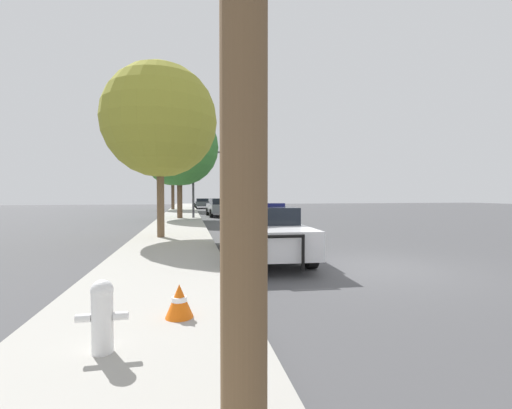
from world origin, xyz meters
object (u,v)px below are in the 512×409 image
traffic_cone (179,301)px  fire_hydrant (102,314)px  tree_sidewalk_far (173,159)px  car_background_midblock (220,207)px  tree_sidewalk_mid (179,147)px  tree_sidewalk_near (160,120)px  traffic_light (216,169)px  police_car (263,230)px  car_background_distant (202,203)px  box_truck (242,196)px

traffic_cone → fire_hydrant: bearing=-130.3°
fire_hydrant → tree_sidewalk_far: tree_sidewalk_far is taller
car_background_midblock → tree_sidewalk_mid: bearing=-136.3°
tree_sidewalk_far → tree_sidewalk_near: size_ratio=1.25×
traffic_light → tree_sidewalk_near: (-3.07, -11.08, 1.07)m
tree_sidewalk_near → fire_hydrant: bearing=-89.1°
traffic_cone → police_car: bearing=65.3°
tree_sidewalk_far → tree_sidewalk_near: (0.61, -25.09, -1.00)m
fire_hydrant → traffic_light: 21.55m
car_background_distant → traffic_cone: size_ratio=9.05×
traffic_light → car_background_distant: traffic_light is taller
tree_sidewalk_near → traffic_cone: 10.15m
car_background_midblock → car_background_distant: bearing=90.2°
car_background_midblock → police_car: bearing=-94.0°
traffic_light → car_background_distant: 19.58m
box_truck → tree_sidewalk_mid: tree_sidewalk_mid is taller
fire_hydrant → tree_sidewalk_mid: (0.31, 20.88, 4.60)m
police_car → tree_sidewalk_mid: tree_sidewalk_mid is taller
tree_sidewalk_near → tree_sidewalk_mid: (0.47, 10.83, 0.46)m
traffic_cone → car_background_midblock: bearing=83.4°
car_background_midblock → tree_sidewalk_near: size_ratio=0.68×
tree_sidewalk_mid → car_background_midblock: bearing=46.3°
box_truck → tree_sidewalk_mid: (-7.43, -18.68, 3.52)m
fire_hydrant → car_background_midblock: car_background_midblock is taller
tree_sidewalk_mid → traffic_cone: tree_sidewalk_mid is taller
fire_hydrant → tree_sidewalk_mid: tree_sidewalk_mid is taller
police_car → tree_sidewalk_far: size_ratio=0.62×
traffic_light → car_background_distant: bearing=90.7°
police_car → fire_hydrant: 6.49m
tree_sidewalk_far → traffic_cone: tree_sidewalk_far is taller
car_background_distant → traffic_cone: bearing=-92.7°
car_background_midblock → box_truck: box_truck is taller
box_truck → tree_sidewalk_mid: size_ratio=0.84×
traffic_light → car_background_distant: size_ratio=1.18×
traffic_light → box_truck: traffic_light is taller
police_car → tree_sidewalk_far: 30.02m
traffic_light → tree_sidewalk_mid: tree_sidewalk_mid is taller
traffic_cone → tree_sidewalk_far: bearing=92.6°
traffic_light → tree_sidewalk_far: bearing=104.7°
car_background_distant → box_truck: bearing=-10.3°
police_car → box_truck: box_truck is taller
fire_hydrant → police_car: bearing=62.5°
tree_sidewalk_mid → police_car: bearing=-79.9°
traffic_light → traffic_cone: (-2.14, -20.21, -3.26)m
box_truck → tree_sidewalk_far: bearing=27.8°
tree_sidewalk_mid → traffic_cone: 20.54m
box_truck → traffic_cone: box_truck is taller
traffic_light → car_background_midblock: (0.55, 3.05, -2.84)m
car_background_midblock → tree_sidewalk_mid: size_ratio=0.59×
fire_hydrant → car_background_midblock: bearing=81.9°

